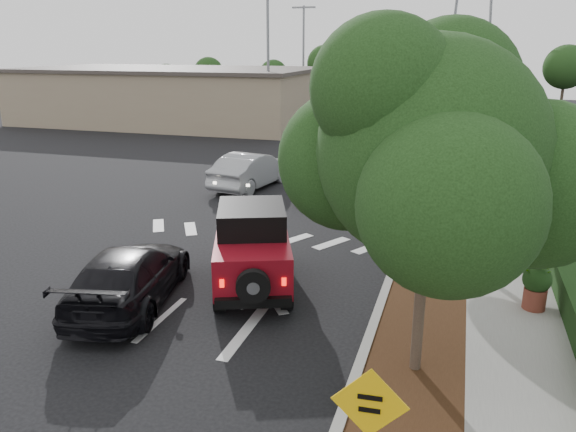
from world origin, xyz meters
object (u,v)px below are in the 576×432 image
at_px(red_jeep, 252,246).
at_px(speed_hump_sign, 369,420).
at_px(black_suv_oncoming, 129,275).
at_px(silver_suv_ahead, 352,174).

distance_m(red_jeep, speed_hump_sign, 7.57).
bearing_deg(red_jeep, black_suv_oncoming, -163.45).
relative_size(red_jeep, speed_hump_sign, 2.05).
bearing_deg(speed_hump_sign, silver_suv_ahead, 97.95).
bearing_deg(silver_suv_ahead, red_jeep, -82.47).
height_order(red_jeep, silver_suv_ahead, red_jeep).
height_order(black_suv_oncoming, speed_hump_sign, speed_hump_sign).
distance_m(red_jeep, black_suv_oncoming, 3.03).
height_order(red_jeep, black_suv_oncoming, red_jeep).
bearing_deg(speed_hump_sign, red_jeep, 118.12).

